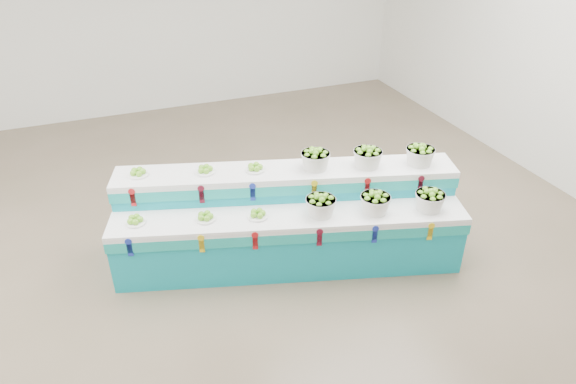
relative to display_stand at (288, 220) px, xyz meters
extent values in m
plane|color=brown|center=(-0.85, 0.14, -0.51)|extent=(10.00, 10.00, 0.00)
plane|color=silver|center=(-0.85, 5.14, 1.49)|extent=(10.00, 0.00, 10.00)
cylinder|color=white|center=(-1.60, 0.22, 0.25)|extent=(0.27, 0.27, 0.09)
cylinder|color=white|center=(-0.91, 0.02, 0.25)|extent=(0.27, 0.27, 0.09)
cylinder|color=white|center=(-0.39, -0.13, 0.25)|extent=(0.27, 0.27, 0.09)
cylinder|color=white|center=(-1.47, 0.67, 0.55)|extent=(0.27, 0.27, 0.09)
cylinder|color=white|center=(-0.78, 0.47, 0.55)|extent=(0.27, 0.27, 0.09)
cylinder|color=white|center=(-0.26, 0.32, 0.55)|extent=(0.27, 0.27, 0.09)
camera|label=1|loc=(-1.74, -4.43, 3.21)|focal=32.21mm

